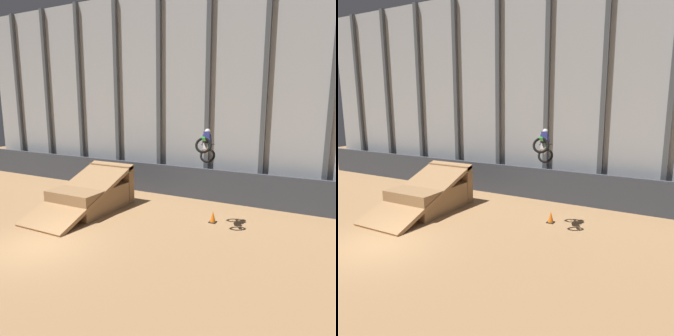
# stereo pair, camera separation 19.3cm
# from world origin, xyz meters

# --- Properties ---
(ground_plane) EXTENTS (60.00, 60.00, 0.00)m
(ground_plane) POSITION_xyz_m (0.00, 0.00, 0.00)
(ground_plane) COLOR #9E754C
(arena_back_wall) EXTENTS (32.00, 0.40, 12.83)m
(arena_back_wall) POSITION_xyz_m (-0.00, 10.43, 6.42)
(arena_back_wall) COLOR #ADB2B7
(arena_back_wall) RESTS_ON ground_plane
(lower_barrier) EXTENTS (31.36, 0.20, 1.94)m
(lower_barrier) POSITION_xyz_m (0.00, 9.32, 0.97)
(lower_barrier) COLOR #383D47
(lower_barrier) RESTS_ON ground_plane
(dirt_ramp) EXTENTS (2.92, 6.02, 2.40)m
(dirt_ramp) POSITION_xyz_m (-1.34, 4.98, 0.80)
(dirt_ramp) COLOR #966F48
(dirt_ramp) RESTS_ON ground_plane
(rider_bike_solo) EXTENTS (1.06, 1.79, 1.67)m
(rider_bike_solo) POSITION_xyz_m (5.32, 5.04, 3.92)
(rider_bike_solo) COLOR black
(traffic_cone_near_ramp) EXTENTS (0.36, 0.36, 0.58)m
(traffic_cone_near_ramp) POSITION_xyz_m (5.45, 5.88, 0.28)
(traffic_cone_near_ramp) COLOR black
(traffic_cone_near_ramp) RESTS_ON ground_plane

